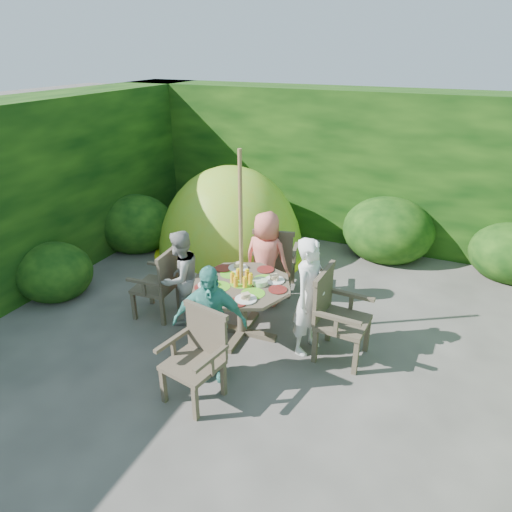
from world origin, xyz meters
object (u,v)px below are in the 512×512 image
at_px(parasol_pole, 241,249).
at_px(garden_chair_front, 198,355).
at_px(patio_table, 242,291).
at_px(garden_chair_back, 275,259).
at_px(garden_chair_left, 160,283).
at_px(child_right, 310,297).
at_px(dome_tent, 231,252).
at_px(child_front, 210,323).
at_px(child_back, 266,259).
at_px(garden_chair_right, 336,314).
at_px(child_left, 181,278).

distance_m(parasol_pole, garden_chair_front, 1.27).
relative_size(patio_table, garden_chair_back, 1.31).
relative_size(garden_chair_left, garden_chair_front, 1.00).
bearing_deg(patio_table, child_right, 2.33).
relative_size(garden_chair_front, dome_tent, 0.31).
height_order(child_front, dome_tent, dome_tent).
bearing_deg(child_front, parasol_pole, 70.66).
distance_m(patio_table, child_right, 0.80).
bearing_deg(child_right, parasol_pole, 106.15).
height_order(parasol_pole, child_back, parasol_pole).
bearing_deg(garden_chair_right, garden_chair_back, 50.24).
xyz_separation_m(patio_table, parasol_pole, (-0.00, -0.00, 0.53)).
height_order(patio_table, child_front, child_front).
relative_size(child_left, child_back, 0.94).
bearing_deg(parasol_pole, child_left, -177.61).
height_order(patio_table, child_back, child_back).
distance_m(parasol_pole, child_front, 0.93).
bearing_deg(dome_tent, garden_chair_left, -78.86).
xyz_separation_m(garden_chair_right, child_front, (-1.06, -0.85, 0.12)).
distance_m(patio_table, garden_chair_front, 1.11).
xyz_separation_m(garden_chair_right, child_right, (-0.29, -0.02, 0.16)).
bearing_deg(garden_chair_front, child_right, 68.08).
distance_m(patio_table, garden_chair_right, 1.09).
bearing_deg(dome_tent, parasol_pole, -50.88).
relative_size(garden_chair_left, child_front, 0.69).
bearing_deg(patio_table, garden_chair_left, -177.73).
height_order(garden_chair_front, child_right, child_right).
relative_size(garden_chair_left, garden_chair_back, 0.94).
relative_size(garden_chair_front, child_back, 0.69).
xyz_separation_m(parasol_pole, child_left, (-0.80, -0.03, -0.51)).
distance_m(parasol_pole, child_left, 0.95).
bearing_deg(child_left, dome_tent, -158.81).
bearing_deg(child_right, child_left, 106.15).
xyz_separation_m(garden_chair_back, child_left, (-0.77, -1.13, 0.10)).
distance_m(parasol_pole, dome_tent, 2.59).
bearing_deg(child_back, child_left, 51.28).
xyz_separation_m(patio_table, child_back, (-0.04, 0.80, 0.06)).
xyz_separation_m(parasol_pole, child_front, (0.03, -0.80, -0.47)).
distance_m(garden_chair_right, garden_chair_back, 1.54).
relative_size(garden_chair_front, child_front, 0.70).
bearing_deg(garden_chair_back, parasol_pole, 79.34).
xyz_separation_m(parasol_pole, garden_chair_right, (1.09, 0.05, -0.58)).
bearing_deg(child_right, child_back, 61.15).
bearing_deg(garden_chair_right, garden_chair_front, 141.44).
xyz_separation_m(garden_chair_left, child_left, (0.30, 0.01, 0.13)).
xyz_separation_m(child_right, child_front, (-0.77, -0.83, -0.04)).
xyz_separation_m(patio_table, garden_chair_left, (-1.11, -0.04, -0.11)).
relative_size(parasol_pole, garden_chair_back, 2.36).
distance_m(garden_chair_left, garden_chair_front, 1.58).
height_order(child_back, dome_tent, dome_tent).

